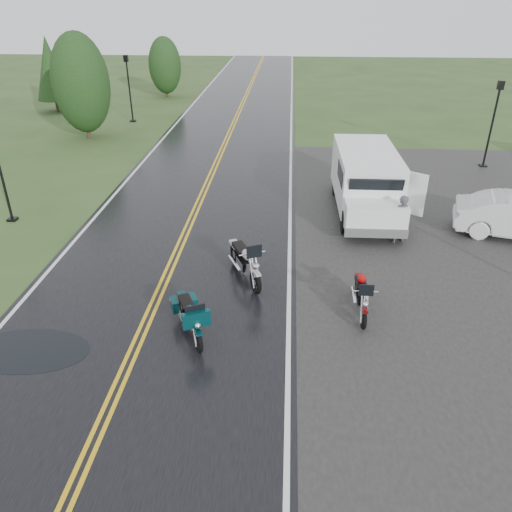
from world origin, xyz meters
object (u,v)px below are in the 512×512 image
at_px(person_at_van, 400,220).
at_px(lamp_post_near_left, 0,170).
at_px(motorcycle_red, 365,310).
at_px(motorcycle_silver, 256,273).
at_px(lamp_post_far_left, 129,89).
at_px(lamp_post_far_right, 492,125).
at_px(van_white, 347,202).
at_px(motorcycle_teal, 198,331).

relative_size(person_at_van, lamp_post_near_left, 0.43).
xyz_separation_m(motorcycle_red, motorcycle_silver, (-2.91, 1.50, 0.12)).
height_order(lamp_post_far_left, lamp_post_far_right, lamp_post_far_left).
bearing_deg(lamp_post_near_left, person_at_van, -3.78).
xyz_separation_m(person_at_van, lamp_post_far_right, (5.87, 8.91, 1.22)).
bearing_deg(motorcycle_silver, person_at_van, 14.08).
xyz_separation_m(van_white, lamp_post_far_right, (7.65, 8.24, 0.87)).
bearing_deg(motorcycle_red, motorcycle_silver, 153.90).
relative_size(motorcycle_silver, lamp_post_far_right, 0.60).
distance_m(person_at_van, lamp_post_near_left, 14.56).
distance_m(motorcycle_silver, lamp_post_near_left, 10.87).
xyz_separation_m(van_white, lamp_post_far_left, (-12.65, 16.60, 0.90)).
height_order(person_at_van, lamp_post_far_right, lamp_post_far_right).
xyz_separation_m(motorcycle_red, van_white, (0.06, 5.90, 0.61)).
distance_m(motorcycle_teal, van_white, 8.27).
distance_m(person_at_van, lamp_post_far_right, 10.74).
distance_m(motorcycle_teal, motorcycle_silver, 2.98).
bearing_deg(motorcycle_red, person_at_van, 71.76).
height_order(motorcycle_teal, van_white, van_white).
relative_size(person_at_van, lamp_post_far_left, 0.41).
height_order(lamp_post_near_left, lamp_post_far_right, lamp_post_far_right).
height_order(motorcycle_teal, lamp_post_far_left, lamp_post_far_left).
height_order(lamp_post_near_left, lamp_post_far_left, lamp_post_far_left).
distance_m(motorcycle_silver, van_white, 5.33).
distance_m(motorcycle_red, motorcycle_silver, 3.28).
xyz_separation_m(motorcycle_silver, lamp_post_near_left, (-9.73, 4.69, 1.27)).
bearing_deg(motorcycle_teal, van_white, 35.31).
xyz_separation_m(lamp_post_near_left, lamp_post_far_right, (20.36, 7.95, 0.08)).
height_order(motorcycle_silver, van_white, van_white).
distance_m(person_at_van, lamp_post_far_left, 22.53).
height_order(motorcycle_red, motorcycle_silver, motorcycle_silver).
bearing_deg(lamp_post_far_left, van_white, -52.68).
relative_size(lamp_post_near_left, lamp_post_far_left, 0.95).
distance_m(motorcycle_red, lamp_post_near_left, 14.14).
bearing_deg(van_white, lamp_post_far_right, 46.70).
bearing_deg(motorcycle_silver, motorcycle_teal, -138.24).
bearing_deg(van_white, motorcycle_silver, -124.49).
distance_m(motorcycle_red, lamp_post_far_right, 16.17).
bearing_deg(lamp_post_far_left, motorcycle_silver, -65.25).
xyz_separation_m(motorcycle_red, person_at_van, (1.84, 5.23, 0.25)).
distance_m(van_white, lamp_post_near_left, 12.73).
distance_m(van_white, lamp_post_far_left, 20.89).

